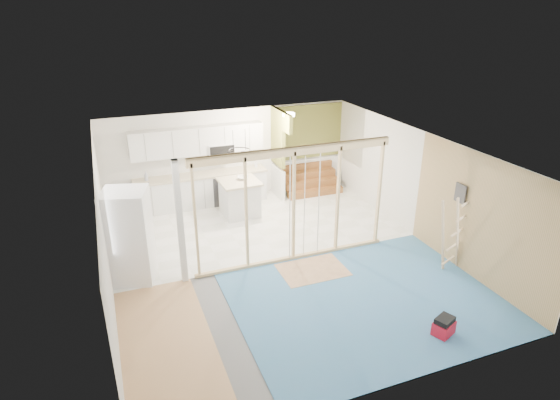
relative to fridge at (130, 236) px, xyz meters
name	(u,v)px	position (x,y,z in m)	size (l,w,h in m)	color
room	(281,208)	(3.05, -0.45, 0.33)	(7.01, 8.01, 2.61)	slate
floor_overlays	(283,259)	(3.12, -0.39, -0.96)	(7.00, 8.00, 0.03)	white
stud_frame	(270,196)	(2.81, -0.45, 0.62)	(4.66, 0.14, 2.60)	#DDBD87
base_cabinets	(179,198)	(1.44, 2.91, -0.51)	(4.45, 2.24, 0.93)	silver
upper_cabinets	(200,142)	(2.21, 3.37, 0.85)	(3.60, 0.41, 0.85)	silver
green_partition	(300,162)	(5.09, 3.21, -0.03)	(2.25, 1.51, 2.60)	olive
pot_rack	(240,153)	(2.74, 1.44, 1.02)	(0.52, 0.52, 0.72)	black
sheathing_panel	(481,220)	(6.53, -2.45, 0.33)	(0.02, 4.00, 2.60)	tan
electrical_panel	(461,193)	(6.48, -1.85, 0.68)	(0.04, 0.30, 0.40)	#3A3A3F
ceiling_light	(289,115)	(4.45, 2.55, 1.57)	(0.32, 0.32, 0.08)	#FFEABF
fridge	(130,236)	(0.00, 0.00, 0.00)	(1.04, 1.01, 1.95)	white
island	(240,198)	(2.94, 2.25, -0.49)	(1.03, 1.03, 0.98)	silver
bowl	(243,178)	(3.06, 2.34, 0.04)	(0.29, 0.29, 0.07)	beige
soap_bottle_a	(146,176)	(0.69, 3.27, 0.09)	(0.10, 0.10, 0.27)	#A9ACBC
soap_bottle_b	(256,164)	(3.75, 3.30, 0.04)	(0.08, 0.08, 0.17)	silver
toolbox	(444,327)	(4.75, -3.75, -0.81)	(0.44, 0.39, 0.35)	red
ladder	(452,234)	(6.23, -2.06, -0.11)	(0.90, 0.13, 1.68)	#DCB686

